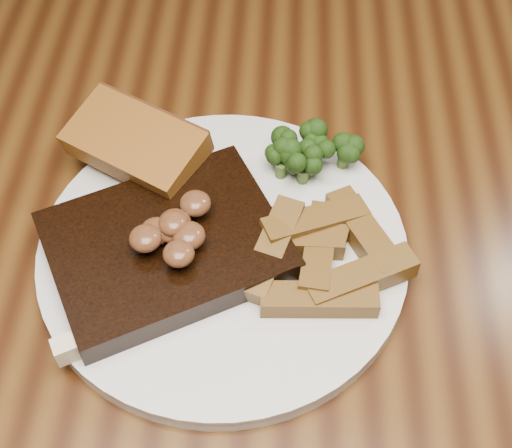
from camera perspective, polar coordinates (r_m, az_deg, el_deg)
The scene contains 9 objects.
dining_table at distance 0.69m, azimuth -1.50°, elevation -5.76°, with size 1.60×0.90×0.75m.
chair_far at distance 1.21m, azimuth -5.21°, elevation 15.75°, with size 0.50×0.50×0.94m.
plate at distance 0.59m, azimuth -2.63°, elevation -2.23°, with size 0.30×0.30×0.01m, color silver.
steak at distance 0.58m, azimuth -7.18°, elevation -1.86°, with size 0.18×0.14×0.03m, color black.
steak_bone at distance 0.55m, azimuth -7.95°, elevation -7.37°, with size 0.16×0.01×0.02m, color beige.
mushroom_pile at distance 0.56m, azimuth -6.68°, elevation -0.03°, with size 0.07×0.07×0.03m, color brown, non-canonical shape.
garlic_bread at distance 0.64m, azimuth -9.39°, elevation 5.12°, with size 0.12×0.06×0.03m, color brown.
potato_wedges at distance 0.57m, azimuth 3.86°, elevation -2.77°, with size 0.12×0.12×0.02m, color brown, non-canonical shape.
broccoli_cluster at distance 0.63m, azimuth 4.55°, elevation 5.19°, with size 0.06×0.06×0.04m, color #1F390C, non-canonical shape.
Camera 1 is at (0.04, -0.36, 1.24)m, focal length 50.00 mm.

